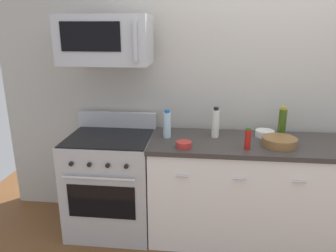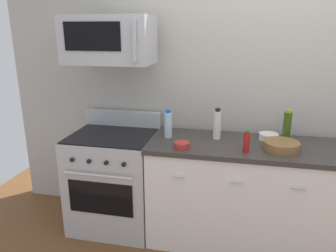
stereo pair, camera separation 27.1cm
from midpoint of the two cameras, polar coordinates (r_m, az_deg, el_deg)
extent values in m
plane|color=brown|center=(3.22, 12.88, -18.45)|extent=(6.04, 6.04, 0.00)
cube|color=#B7B2A8|center=(3.09, 13.70, 7.27)|extent=(5.04, 0.10, 2.70)
cube|color=white|center=(2.99, 13.44, -11.53)|extent=(1.92, 0.62, 0.88)
cube|color=#383330|center=(2.81, 14.07, -3.23)|extent=(1.95, 0.65, 0.04)
cube|color=black|center=(2.97, 13.56, -20.77)|extent=(1.92, 0.02, 0.10)
cylinder|color=silver|center=(2.56, -0.47, -8.99)|extent=(0.10, 0.02, 0.02)
cylinder|color=silver|center=(2.56, 9.67, -9.34)|extent=(0.10, 0.02, 0.02)
cylinder|color=silver|center=(2.62, 19.59, -9.40)|extent=(0.10, 0.02, 0.02)
cube|color=#B7BABF|center=(3.11, -12.45, -10.04)|extent=(0.76, 0.64, 0.91)
cube|color=black|center=(2.84, -14.53, -13.01)|extent=(0.58, 0.01, 0.30)
cylinder|color=#B7BABF|center=(2.71, -15.12, -9.10)|extent=(0.61, 0.02, 0.02)
cube|color=#B7BABF|center=(3.17, -11.43, 0.98)|extent=(0.76, 0.06, 0.16)
cube|color=black|center=(2.93, -13.02, -1.96)|extent=(0.73, 0.61, 0.01)
cylinder|color=black|center=(2.77, -19.55, -6.41)|extent=(0.04, 0.02, 0.04)
cylinder|color=black|center=(2.71, -16.63, -6.65)|extent=(0.04, 0.02, 0.04)
cylinder|color=black|center=(2.66, -13.58, -6.89)|extent=(0.04, 0.02, 0.04)
cylinder|color=black|center=(2.61, -10.42, -7.12)|extent=(0.04, 0.02, 0.04)
cube|color=#B7BABF|center=(2.83, -13.82, 14.59)|extent=(0.74, 0.40, 0.40)
cube|color=black|center=(2.66, -16.64, 14.95)|extent=(0.48, 0.01, 0.22)
cube|color=#B7BABF|center=(2.53, -8.97, 14.64)|extent=(0.02, 0.04, 0.30)
cylinder|color=#B21914|center=(2.58, 11.07, -2.42)|extent=(0.05, 0.05, 0.16)
cylinder|color=#19721E|center=(2.55, 11.18, -0.53)|extent=(0.03, 0.03, 0.02)
cylinder|color=#385114|center=(2.94, 17.14, 0.41)|extent=(0.07, 0.07, 0.25)
cylinder|color=#B29919|center=(2.90, 17.37, 3.02)|extent=(0.04, 0.04, 0.03)
cylinder|color=silver|center=(2.82, 5.72, 0.38)|extent=(0.07, 0.07, 0.25)
cylinder|color=black|center=(2.79, 5.80, 3.05)|extent=(0.04, 0.04, 0.02)
cylinder|color=silver|center=(2.81, -2.93, 0.13)|extent=(0.07, 0.07, 0.22)
cylinder|color=blue|center=(2.77, -2.97, 2.57)|extent=(0.04, 0.04, 0.02)
cylinder|color=white|center=(2.94, 14.30, -1.32)|extent=(0.17, 0.17, 0.06)
torus|color=white|center=(2.93, 14.33, -0.87)|extent=(0.17, 0.17, 0.01)
cylinder|color=white|center=(2.95, 14.27, -1.76)|extent=(0.09, 0.09, 0.01)
cylinder|color=#B72D28|center=(2.59, -0.15, -3.36)|extent=(0.13, 0.13, 0.05)
torus|color=#B72D28|center=(2.58, -0.15, -2.92)|extent=(0.13, 0.13, 0.01)
cylinder|color=#B72D28|center=(2.60, -0.15, -3.78)|extent=(0.07, 0.07, 0.01)
cylinder|color=brown|center=(2.73, 16.54, -2.76)|extent=(0.28, 0.28, 0.07)
torus|color=brown|center=(2.72, 16.59, -2.19)|extent=(0.28, 0.28, 0.01)
cylinder|color=brown|center=(2.74, 16.48, -3.35)|extent=(0.15, 0.15, 0.01)
camera|label=1|loc=(0.14, -92.86, -0.87)|focal=34.36mm
camera|label=2|loc=(0.14, 87.14, 0.87)|focal=34.36mm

